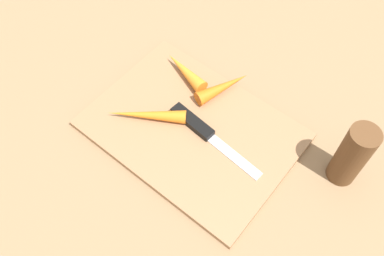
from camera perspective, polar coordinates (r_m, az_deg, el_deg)
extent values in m
plane|color=#8C6D4C|center=(0.75, 0.00, -0.49)|extent=(1.40, 1.40, 0.00)
cube|color=#99704C|center=(0.75, 0.00, -0.25)|extent=(0.36, 0.26, 0.01)
cube|color=#B7B7BC|center=(0.71, 5.82, -4.03)|extent=(0.11, 0.03, 0.00)
cube|color=black|center=(0.74, 0.05, 0.89)|extent=(0.09, 0.03, 0.01)
cone|color=orange|center=(0.80, -0.95, 7.82)|extent=(0.11, 0.05, 0.03)
cone|color=orange|center=(0.75, -6.24, 1.79)|extent=(0.13, 0.10, 0.02)
cone|color=orange|center=(0.78, 4.26, 5.63)|extent=(0.06, 0.11, 0.03)
cylinder|color=brown|center=(0.70, 21.11, -3.54)|extent=(0.05, 0.05, 0.13)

